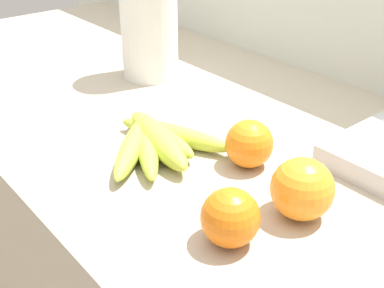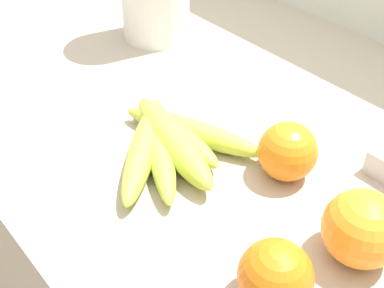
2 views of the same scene
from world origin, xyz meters
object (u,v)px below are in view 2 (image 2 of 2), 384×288
Objects in this scene: orange_back_left at (288,151)px; orange_right at (362,229)px; orange_center at (275,276)px; banana_bunch at (169,140)px.

orange_right is (0.13, -0.04, 0.00)m from orange_back_left.
orange_center is 0.19m from orange_back_left.
orange_center is at bearing -14.63° from banana_bunch.
orange_center is (0.24, -0.06, 0.02)m from banana_bunch.
orange_right is at bearing 9.55° from banana_bunch.
banana_bunch is 0.16m from orange_back_left.
orange_back_left reaches higher than banana_bunch.
orange_center is at bearing -52.45° from orange_back_left.
orange_center is 0.99× the size of orange_back_left.
orange_back_left is at bearing 127.55° from orange_center.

